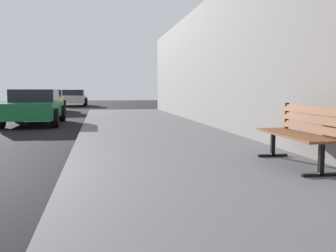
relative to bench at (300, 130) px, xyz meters
The scene contains 5 objects.
sidewalk 1.51m from the bench, behind, with size 4.00×32.00×0.15m, color #5B5B60.
bench is the anchor object (origin of this frame).
car_green 10.54m from the bench, 119.43° to the left, with size 1.93×4.02×1.27m.
car_yellow 17.93m from the bench, 109.04° to the left, with size 1.97×4.59×1.27m.
car_silver 25.64m from the bench, 100.84° to the left, with size 2.06×4.52×1.27m.
Camera 1 is at (2.51, -4.89, 1.25)m, focal length 39.27 mm.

